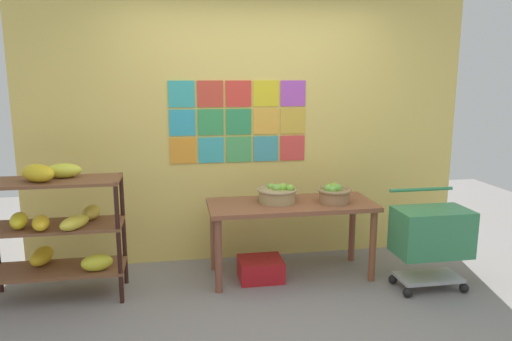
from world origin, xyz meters
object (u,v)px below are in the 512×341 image
(banana_shelf_unit, at_px, (55,222))
(shopping_cart, at_px, (431,235))
(fruit_basket_back_left, at_px, (278,194))
(display_table, at_px, (291,212))
(fruit_basket_centre, at_px, (334,193))
(produce_crate_under_table, at_px, (261,269))

(banana_shelf_unit, xyz_separation_m, shopping_cart, (3.07, -0.35, -0.16))
(shopping_cart, bearing_deg, fruit_basket_back_left, 153.83)
(banana_shelf_unit, xyz_separation_m, display_table, (1.97, 0.12, -0.05))
(fruit_basket_centre, bearing_deg, shopping_cart, -29.72)
(shopping_cart, bearing_deg, display_table, 153.65)
(display_table, bearing_deg, fruit_basket_back_left, 158.59)
(fruit_basket_centre, height_order, produce_crate_under_table, fruit_basket_centre)
(fruit_basket_centre, bearing_deg, fruit_basket_back_left, 167.85)
(produce_crate_under_table, xyz_separation_m, shopping_cart, (1.38, -0.43, 0.38))
(produce_crate_under_table, bearing_deg, banana_shelf_unit, -177.40)
(display_table, distance_m, fruit_basket_centre, 0.42)
(fruit_basket_back_left, relative_size, produce_crate_under_table, 0.92)
(display_table, relative_size, fruit_basket_centre, 4.94)
(display_table, distance_m, fruit_basket_back_left, 0.21)
(fruit_basket_centre, distance_m, produce_crate_under_table, 0.94)
(display_table, distance_m, shopping_cart, 1.20)
(display_table, bearing_deg, shopping_cart, -23.30)
(fruit_basket_back_left, distance_m, fruit_basket_centre, 0.50)
(fruit_basket_back_left, bearing_deg, produce_crate_under_table, -151.45)
(fruit_basket_back_left, height_order, produce_crate_under_table, fruit_basket_back_left)
(fruit_basket_centre, bearing_deg, produce_crate_under_table, 178.79)
(banana_shelf_unit, xyz_separation_m, fruit_basket_centre, (2.35, 0.06, 0.13))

